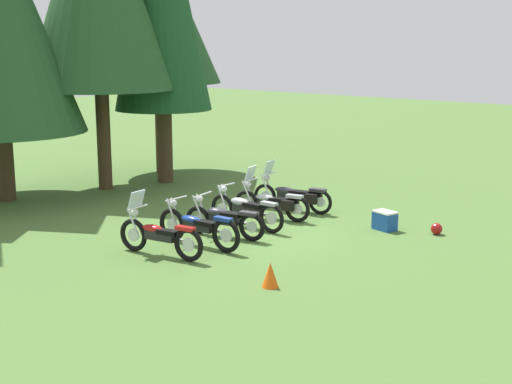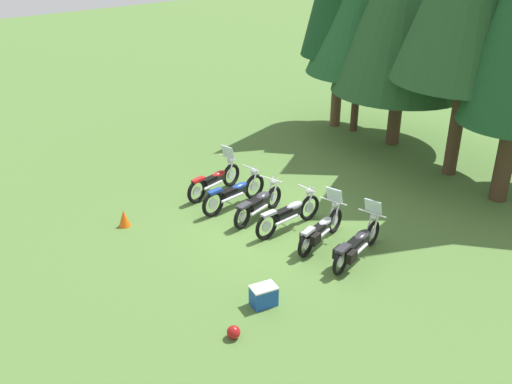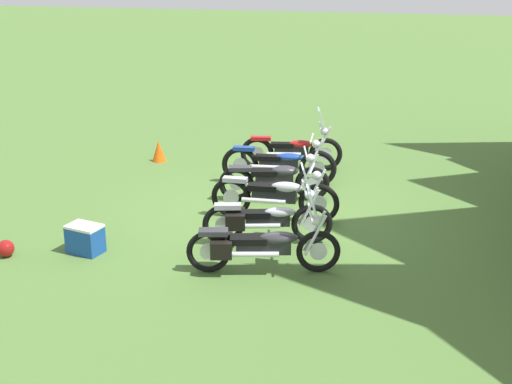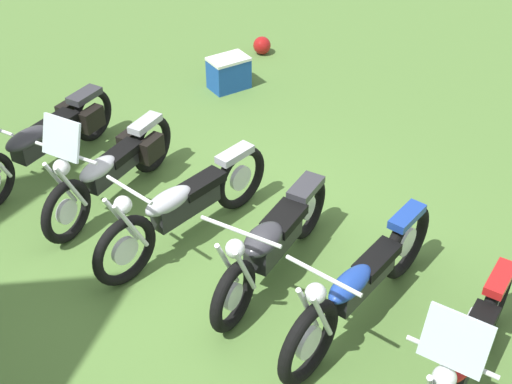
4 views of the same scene
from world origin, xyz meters
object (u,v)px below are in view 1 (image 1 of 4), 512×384
at_px(motorcycle_0, 159,235).
at_px(traffic_cone, 270,275).
at_px(motorcycle_4, 273,202).
at_px(motorcycle_5, 293,195).
at_px(pine_tree_5, 156,8).
at_px(motorcycle_3, 246,210).
at_px(picnic_cooler, 385,220).
at_px(dropped_helmet, 437,229).
at_px(motorcycle_1, 198,227).
at_px(motorcycle_2, 224,219).

height_order(motorcycle_0, traffic_cone, motorcycle_0).
height_order(motorcycle_4, motorcycle_5, motorcycle_4).
bearing_deg(motorcycle_4, pine_tree_5, -33.94).
relative_size(motorcycle_3, picnic_cooler, 3.72).
relative_size(picnic_cooler, dropped_helmet, 2.26).
distance_m(motorcycle_3, traffic_cone, 4.47).
distance_m(motorcycle_0, pine_tree_5, 11.46).
distance_m(motorcycle_1, motorcycle_3, 1.98).
height_order(motorcycle_0, pine_tree_5, pine_tree_5).
relative_size(motorcycle_0, motorcycle_3, 0.95).
bearing_deg(picnic_cooler, motorcycle_1, 148.90).
relative_size(motorcycle_1, motorcycle_4, 1.12).
bearing_deg(motorcycle_5, motorcycle_4, 85.30).
bearing_deg(motorcycle_1, motorcycle_0, 80.84).
height_order(motorcycle_2, picnic_cooler, motorcycle_2).
bearing_deg(motorcycle_1, motorcycle_4, -87.41).
xyz_separation_m(motorcycle_1, dropped_helmet, (4.45, -3.60, -0.31)).
height_order(motorcycle_1, motorcycle_5, motorcycle_5).
xyz_separation_m(motorcycle_0, motorcycle_4, (4.13, 0.25, -0.01)).
xyz_separation_m(motorcycle_5, dropped_helmet, (0.32, -4.10, -0.31)).
relative_size(picnic_cooler, traffic_cone, 1.31).
bearing_deg(motorcycle_3, pine_tree_5, -28.10).
relative_size(motorcycle_2, picnic_cooler, 3.36).
bearing_deg(dropped_helmet, pine_tree_5, 83.37).
bearing_deg(motorcycle_0, motorcycle_3, -95.97).
height_order(motorcycle_3, pine_tree_5, pine_tree_5).
bearing_deg(traffic_cone, motorcycle_5, 33.89).
xyz_separation_m(motorcycle_1, picnic_cooler, (4.03, -2.43, -0.22)).
relative_size(motorcycle_2, motorcycle_5, 0.92).
relative_size(motorcycle_0, dropped_helmet, 7.98).
relative_size(motorcycle_2, dropped_helmet, 7.61).
bearing_deg(motorcycle_1, picnic_cooler, -124.93).
distance_m(motorcycle_4, pine_tree_5, 9.41).
height_order(motorcycle_0, motorcycle_2, motorcycle_0).
relative_size(motorcycle_1, motorcycle_2, 1.13).
bearing_deg(motorcycle_0, motorcycle_1, -105.00).
bearing_deg(picnic_cooler, motorcycle_2, 140.63).
xyz_separation_m(pine_tree_5, traffic_cone, (-6.82, -10.69, -5.41)).
bearing_deg(motorcycle_2, motorcycle_5, -95.47).
bearing_deg(motorcycle_1, dropped_helmet, -132.80).
relative_size(motorcycle_2, traffic_cone, 4.40).
bearing_deg(motorcycle_2, picnic_cooler, -142.02).
relative_size(motorcycle_0, picnic_cooler, 3.53).
relative_size(pine_tree_5, dropped_helmet, 29.42).
distance_m(picnic_cooler, dropped_helmet, 1.25).
distance_m(motorcycle_1, motorcycle_2, 0.96).
distance_m(motorcycle_2, picnic_cooler, 3.98).
height_order(motorcycle_4, dropped_helmet, motorcycle_4).
height_order(motorcycle_2, motorcycle_3, motorcycle_3).
bearing_deg(motorcycle_1, motorcycle_5, -87.02).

